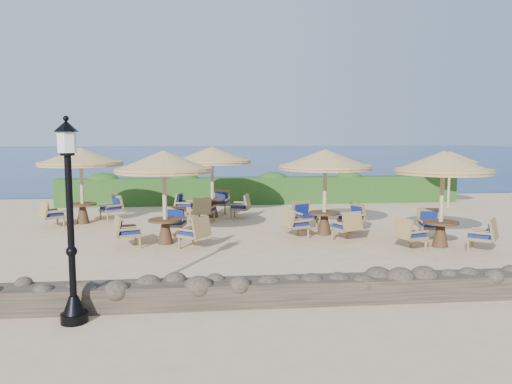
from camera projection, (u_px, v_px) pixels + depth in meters
name	position (u px, v px, depth m)	size (l,w,h in m)	color
ground	(290.00, 235.00, 15.46)	(120.00, 120.00, 0.00)	#D6B587
sea	(219.00, 154.00, 84.62)	(160.00, 160.00, 0.00)	navy
hedge	(262.00, 190.00, 22.51)	(18.00, 0.90, 1.20)	#1E4416
stone_wall	(347.00, 289.00, 9.31)	(15.00, 0.65, 0.44)	brown
lamp_post	(71.00, 230.00, 8.06)	(0.44, 0.44, 3.31)	black
extra_parasol	(450.00, 157.00, 21.17)	(2.30, 2.30, 2.41)	tan
cafe_set_0	(164.00, 177.00, 14.02)	(2.82, 2.82, 2.65)	tan
cafe_set_1	(325.00, 175.00, 15.34)	(2.89, 2.89, 2.65)	tan
cafe_set_2	(443.00, 180.00, 13.65)	(2.76, 2.76, 2.65)	tan
cafe_set_3	(81.00, 166.00, 17.27)	(2.92, 2.92, 2.65)	tan
cafe_set_4	(212.00, 168.00, 18.60)	(2.96, 2.96, 2.65)	tan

